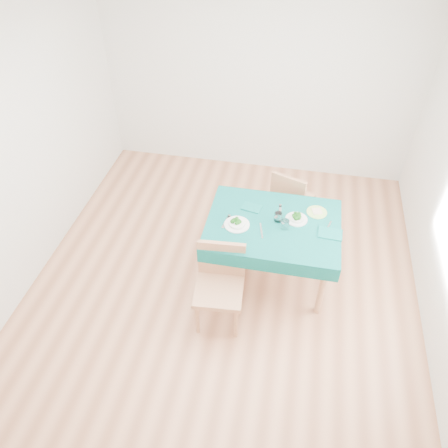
% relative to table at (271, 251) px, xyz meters
% --- Properties ---
extents(room_shell, '(4.02, 4.52, 2.73)m').
position_rel_table_xyz_m(room_shell, '(-0.45, -0.20, 0.97)').
color(room_shell, '#A46544').
rests_on(room_shell, ground).
extents(table, '(1.28, 0.98, 0.76)m').
position_rel_table_xyz_m(table, '(0.00, 0.00, 0.00)').
color(table, '#085752').
rests_on(table, ground).
extents(chair_near, '(0.48, 0.52, 1.11)m').
position_rel_table_xyz_m(chair_near, '(-0.41, -0.65, 0.17)').
color(chair_near, '#AB7450').
rests_on(chair_near, ground).
extents(chair_far, '(0.53, 0.56, 1.01)m').
position_rel_table_xyz_m(chair_far, '(0.15, 0.83, 0.13)').
color(chair_far, '#AB7450').
rests_on(chair_far, ground).
extents(bowl_near, '(0.25, 0.25, 0.07)m').
position_rel_table_xyz_m(bowl_near, '(-0.34, -0.09, 0.42)').
color(bowl_near, white).
rests_on(bowl_near, table).
extents(bowl_far, '(0.22, 0.22, 0.07)m').
position_rel_table_xyz_m(bowl_far, '(0.21, 0.10, 0.41)').
color(bowl_far, white).
rests_on(bowl_far, table).
extents(fork_near, '(0.06, 0.19, 0.00)m').
position_rel_table_xyz_m(fork_near, '(-0.46, -0.07, 0.38)').
color(fork_near, silver).
rests_on(fork_near, table).
extents(knife_near, '(0.07, 0.21, 0.00)m').
position_rel_table_xyz_m(knife_near, '(-0.10, -0.13, 0.38)').
color(knife_near, silver).
rests_on(knife_near, table).
extents(fork_far, '(0.04, 0.19, 0.00)m').
position_rel_table_xyz_m(fork_far, '(0.05, 0.18, 0.38)').
color(fork_far, silver).
rests_on(fork_far, table).
extents(knife_far, '(0.08, 0.21, 0.00)m').
position_rel_table_xyz_m(knife_far, '(0.52, 0.04, 0.38)').
color(knife_far, silver).
rests_on(knife_far, table).
extents(napkin_near, '(0.21, 0.17, 0.01)m').
position_rel_table_xyz_m(napkin_near, '(-0.24, 0.19, 0.38)').
color(napkin_near, '#0B605A').
rests_on(napkin_near, table).
extents(napkin_far, '(0.23, 0.17, 0.01)m').
position_rel_table_xyz_m(napkin_far, '(0.54, -0.04, 0.39)').
color(napkin_far, '#0B605A').
rests_on(napkin_far, table).
extents(tumbler_center, '(0.08, 0.08, 0.10)m').
position_rel_table_xyz_m(tumbler_center, '(0.04, 0.05, 0.43)').
color(tumbler_center, white).
rests_on(tumbler_center, table).
extents(tumbler_side, '(0.08, 0.08, 0.10)m').
position_rel_table_xyz_m(tumbler_side, '(0.11, -0.05, 0.43)').
color(tumbler_side, white).
rests_on(tumbler_side, table).
extents(side_plate, '(0.20, 0.20, 0.01)m').
position_rel_table_xyz_m(side_plate, '(0.40, 0.25, 0.38)').
color(side_plate, '#ACDD6C').
rests_on(side_plate, table).
extents(bread_slice, '(0.12, 0.12, 0.01)m').
position_rel_table_xyz_m(bread_slice, '(0.40, 0.25, 0.40)').
color(bread_slice, beige).
rests_on(bread_slice, side_plate).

